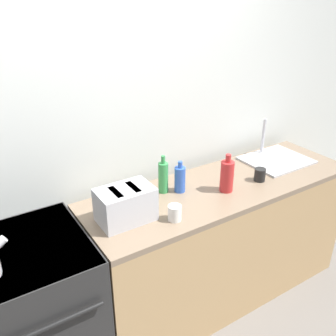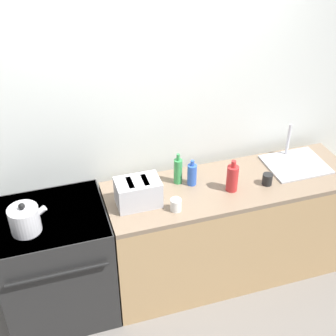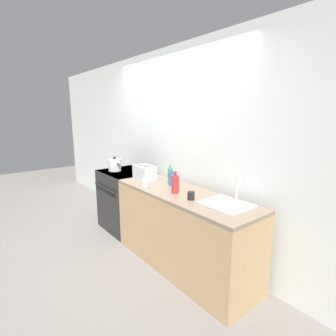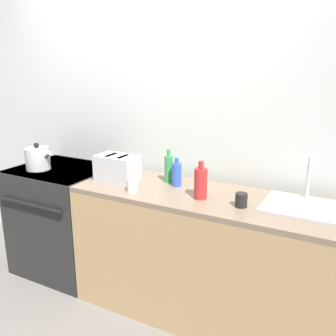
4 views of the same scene
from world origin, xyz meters
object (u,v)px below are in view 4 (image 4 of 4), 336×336
Objects in this scene: toaster at (117,168)px; bottle_green at (169,168)px; bottle_blue at (177,174)px; cup_white at (133,185)px; cup_black at (241,200)px; kettle at (38,158)px; stove at (65,218)px; bottle_red at (201,183)px.

toaster is 0.37m from bottle_green.
bottle_blue is 0.32m from cup_white.
bottle_green is 2.85× the size of cup_black.
kettle is 0.75m from toaster.
bottle_blue reaches higher than cup_white.
kettle is 2.75× the size of cup_white.
stove is 1.63m from cup_black.
cup_white is at bearing -110.92° from bottle_green.
bottle_red is at bearing 176.70° from cup_black.
bottle_green reaches higher than cup_white.
stove is at bearing 167.03° from cup_white.
bottle_blue is at bearing 3.15° from stove.
bottle_green is (1.09, 0.21, 0.01)m from kettle.
toaster is 0.44m from bottle_blue.
bottle_green is at bearing 6.43° from stove.
toaster is (0.75, 0.05, 0.01)m from kettle.
kettle is at bearing -172.31° from bottle_blue.
toaster is 3.52× the size of cup_black.
stove is 3.69× the size of bottle_green.
cup_white is (0.22, -0.14, -0.05)m from toaster.
kettle is 1.00× the size of bottle_green.
bottle_green is at bearing 24.98° from toaster.
bottle_red is at bearing -4.15° from stove.
cup_white reaches higher than stove.
cup_white is (0.83, -0.19, 0.48)m from stove.
bottle_red is 2.88× the size of cup_black.
cup_white is (0.97, -0.09, -0.05)m from kettle.
stove is 1.40m from bottle_red.
cup_black is (1.70, -0.01, -0.05)m from kettle.
kettle reaches higher than cup_white.
toaster is at bearing 176.47° from cup_black.
toaster reaches higher than cup_white.
bottle_blue is at bearing 148.77° from bottle_red.
toaster is 1.23× the size of bottle_green.
toaster is at bearing 176.38° from bottle_red.
bottle_red is at bearing -30.63° from bottle_green.
bottle_blue is 0.55m from cup_black.
kettle reaches higher than cup_black.
stove is 4.42× the size of bottle_blue.
toaster is (0.61, -0.05, 0.53)m from stove.
bottle_green is 2.76× the size of cup_white.
bottle_red is (1.28, -0.09, 0.54)m from stove.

